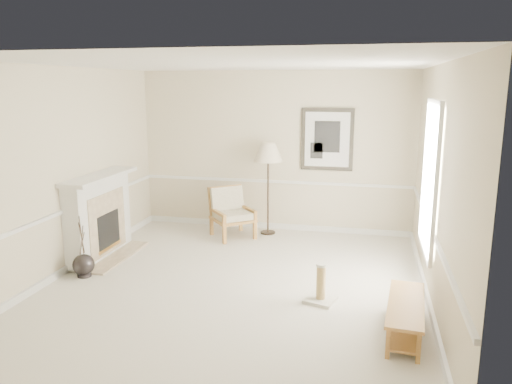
{
  "coord_description": "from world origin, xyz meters",
  "views": [
    {
      "loc": [
        1.69,
        -6.14,
        2.65
      ],
      "look_at": [
        0.12,
        0.7,
        1.13
      ],
      "focal_mm": 35.0,
      "sensor_mm": 36.0,
      "label": 1
    }
  ],
  "objects_px": {
    "floor_lamp": "(268,155)",
    "bench": "(405,313)",
    "floor_vase": "(84,265)",
    "armchair": "(230,210)",
    "scratching_post": "(321,290)"
  },
  "relations": [
    {
      "from": "floor_vase",
      "to": "armchair",
      "type": "xyz_separation_m",
      "value": [
        1.48,
        2.34,
        0.31
      ]
    },
    {
      "from": "armchair",
      "to": "scratching_post",
      "type": "distance_m",
      "value": 3.07
    },
    {
      "from": "floor_vase",
      "to": "floor_lamp",
      "type": "height_order",
      "value": "floor_lamp"
    },
    {
      "from": "floor_vase",
      "to": "floor_lamp",
      "type": "distance_m",
      "value": 3.6
    },
    {
      "from": "floor_vase",
      "to": "scratching_post",
      "type": "height_order",
      "value": "floor_vase"
    },
    {
      "from": "armchair",
      "to": "floor_vase",
      "type": "bearing_deg",
      "value": -162.24
    },
    {
      "from": "floor_lamp",
      "to": "bench",
      "type": "relative_size",
      "value": 1.29
    },
    {
      "from": "floor_vase",
      "to": "scratching_post",
      "type": "xyz_separation_m",
      "value": [
        3.33,
        -0.09,
        -0.01
      ]
    },
    {
      "from": "bench",
      "to": "scratching_post",
      "type": "xyz_separation_m",
      "value": [
        -0.97,
        0.61,
        -0.08
      ]
    },
    {
      "from": "floor_vase",
      "to": "bench",
      "type": "height_order",
      "value": "floor_vase"
    },
    {
      "from": "floor_lamp",
      "to": "scratching_post",
      "type": "relative_size",
      "value": 3.31
    },
    {
      "from": "armchair",
      "to": "scratching_post",
      "type": "bearing_deg",
      "value": -92.73
    },
    {
      "from": "floor_vase",
      "to": "scratching_post",
      "type": "relative_size",
      "value": 1.78
    },
    {
      "from": "floor_lamp",
      "to": "scratching_post",
      "type": "xyz_separation_m",
      "value": [
        1.23,
        -2.72,
        -1.28
      ]
    },
    {
      "from": "floor_vase",
      "to": "armchair",
      "type": "height_order",
      "value": "floor_vase"
    }
  ]
}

